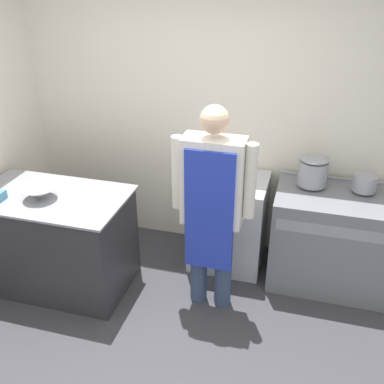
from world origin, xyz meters
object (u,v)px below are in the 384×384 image
stove (331,239)px  sauce_pot (365,183)px  mixing_bowl (40,193)px  fridge_unit (229,222)px  person_cook (212,200)px  stock_pot (313,171)px

stove → sauce_pot: size_ratio=5.18×
stove → mixing_bowl: bearing=-162.7°
stove → fridge_unit: bearing=176.5°
person_cook → mixing_bowl: (-1.39, -0.17, -0.05)m
stock_pot → sauce_pot: bearing=0.0°
mixing_bowl → stock_pot: (2.10, 0.84, 0.09)m
person_cook → stock_pot: size_ratio=6.73×
mixing_bowl → sauce_pot: (2.53, 0.84, 0.03)m
stove → stock_pot: stock_pot is taller
fridge_unit → stock_pot: (0.69, 0.06, 0.58)m
sauce_pot → stock_pot: bearing=180.0°
stove → sauce_pot: 0.57m
fridge_unit → person_cook: 0.82m
fridge_unit → stock_pot: bearing=4.9°
person_cook → stock_pot: 0.98m
fridge_unit → sauce_pot: sauce_pot is taller
stock_pot → mixing_bowl: bearing=-158.2°
fridge_unit → mixing_bowl: 1.69m
mixing_bowl → stock_pot: bearing=21.8°
person_cook → sauce_pot: bearing=30.5°
fridge_unit → stock_pot: stock_pot is taller
stock_pot → sauce_pot: 0.43m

